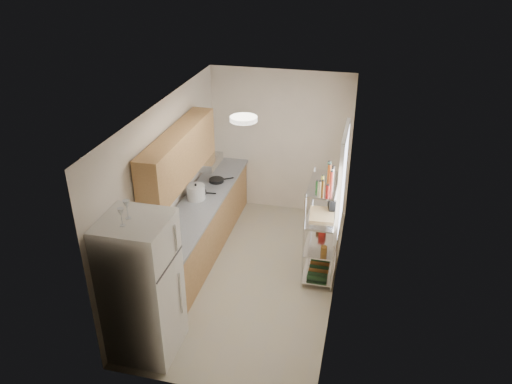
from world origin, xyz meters
TOP-DOWN VIEW (x-y plane):
  - room at (0.00, 0.00)m, footprint 2.52×4.42m
  - counter_run at (-0.92, 0.44)m, footprint 0.63×3.51m
  - upper_cabinets at (-1.05, 0.10)m, footprint 0.33×2.20m
  - range_hood at (-1.00, 0.90)m, footprint 0.50×0.60m
  - window at (1.23, 0.35)m, footprint 0.06×1.00m
  - bakers_rack at (1.00, 0.30)m, footprint 0.45×0.90m
  - ceiling_dome at (0.00, -0.30)m, footprint 0.34×0.34m
  - refrigerator at (-0.87, -1.72)m, footprint 0.75×0.75m
  - wine_glass_a at (-0.94, -1.70)m, footprint 0.08×0.08m
  - wine_glass_b at (-0.93, -1.86)m, footprint 0.07×0.07m
  - rice_cooker at (-1.00, 0.54)m, footprint 0.28×0.28m
  - frying_pan_large at (-1.02, 0.71)m, footprint 0.27×0.27m
  - frying_pan_small at (-0.88, 1.19)m, footprint 0.34×0.34m
  - cutting_board at (0.99, 0.27)m, footprint 0.38×0.47m
  - espresso_machine at (1.13, 0.48)m, footprint 0.20×0.25m
  - storage_bag at (0.99, 0.49)m, footprint 0.10×0.13m

SIDE VIEW (x-z plane):
  - counter_run at x=-0.92m, z-range 0.00..0.90m
  - storage_bag at x=0.99m, z-range 0.56..0.70m
  - refrigerator at x=-0.87m, z-range 0.00..1.83m
  - frying_pan_large at x=-1.02m, z-range 0.90..0.94m
  - frying_pan_small at x=-0.88m, z-range 0.90..0.95m
  - rice_cooker at x=-1.00m, z-range 0.90..1.13m
  - cutting_board at x=0.99m, z-range 1.01..1.04m
  - bakers_rack at x=1.00m, z-range 0.24..1.97m
  - espresso_machine at x=1.13m, z-range 1.01..1.28m
  - room at x=0.00m, z-range -0.01..2.61m
  - range_hood at x=-1.00m, z-range 1.33..1.45m
  - window at x=1.23m, z-range 0.82..2.28m
  - upper_cabinets at x=-1.05m, z-range 1.45..2.17m
  - wine_glass_b at x=-0.93m, z-range 1.83..2.04m
  - wine_glass_a at x=-0.94m, z-range 1.83..2.05m
  - ceiling_dome at x=0.00m, z-range 2.54..2.60m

